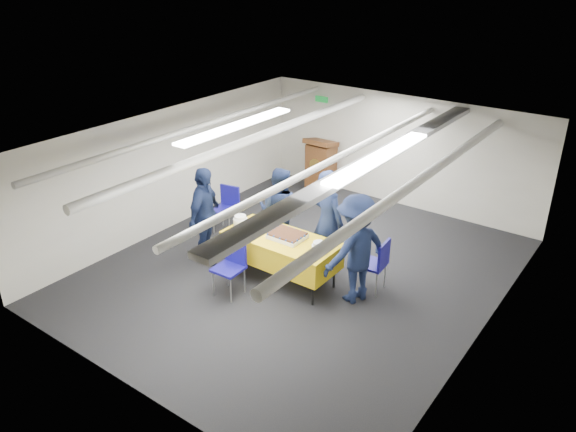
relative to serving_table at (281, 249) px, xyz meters
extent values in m
plane|color=black|center=(0.09, 0.42, -0.56)|extent=(7.00, 7.00, 0.00)
cube|color=beige|center=(0.09, 3.91, 0.59)|extent=(6.00, 0.02, 2.30)
cube|color=beige|center=(-2.90, 0.42, 0.59)|extent=(0.02, 7.00, 2.30)
cube|color=beige|center=(3.08, 0.42, 0.59)|extent=(0.02, 7.00, 2.30)
cube|color=white|center=(0.09, 0.42, 1.73)|extent=(6.00, 7.00, 0.02)
cylinder|color=silver|center=(-1.91, 0.42, 1.62)|extent=(0.10, 6.90, 0.10)
cylinder|color=silver|center=(-0.81, 0.42, 1.58)|extent=(0.14, 6.90, 0.14)
cylinder|color=silver|center=(0.69, 0.42, 1.54)|extent=(0.10, 6.90, 0.10)
cylinder|color=silver|center=(1.99, 0.42, 1.50)|extent=(0.14, 6.90, 0.14)
cube|color=gray|center=(1.29, 0.42, 1.64)|extent=(0.28, 6.90, 0.08)
cube|color=white|center=(-1.21, 0.42, 1.71)|extent=(0.25, 2.60, 0.04)
cube|color=white|center=(1.39, 0.42, 1.71)|extent=(0.25, 2.60, 0.04)
cube|color=#0C591E|center=(-1.81, 3.89, 1.39)|extent=(0.30, 0.04, 0.12)
cylinder|color=black|center=(-0.81, -0.30, -0.38)|extent=(0.04, 0.04, 0.36)
cylinder|color=black|center=(0.81, -0.30, -0.38)|extent=(0.04, 0.04, 0.36)
cylinder|color=black|center=(-0.81, 0.30, -0.38)|extent=(0.04, 0.04, 0.36)
cylinder|color=black|center=(0.81, 0.30, -0.38)|extent=(0.04, 0.04, 0.36)
cube|color=gold|center=(0.00, 0.00, -0.01)|extent=(1.84, 0.82, 0.39)
cube|color=gold|center=(0.00, 0.00, 0.20)|extent=(1.86, 0.84, 0.03)
cube|color=white|center=(0.09, 0.04, 0.24)|extent=(0.53, 0.43, 0.06)
cube|color=black|center=(0.09, 0.04, 0.29)|extent=(0.51, 0.40, 0.03)
sphere|color=navy|center=(-0.15, -0.15, 0.29)|extent=(0.04, 0.04, 0.04)
sphere|color=navy|center=(-0.15, 0.23, 0.29)|extent=(0.04, 0.04, 0.04)
sphere|color=navy|center=(-0.03, -0.15, 0.29)|extent=(0.04, 0.04, 0.04)
sphere|color=navy|center=(-0.03, 0.23, 0.29)|extent=(0.04, 0.04, 0.04)
sphere|color=navy|center=(0.09, -0.15, 0.29)|extent=(0.04, 0.04, 0.04)
sphere|color=navy|center=(0.09, 0.23, 0.29)|extent=(0.04, 0.04, 0.04)
sphere|color=navy|center=(0.21, -0.15, 0.29)|extent=(0.04, 0.04, 0.04)
sphere|color=navy|center=(0.21, 0.23, 0.29)|extent=(0.04, 0.04, 0.04)
sphere|color=navy|center=(0.32, -0.15, 0.29)|extent=(0.04, 0.04, 0.04)
sphere|color=navy|center=(0.32, 0.23, 0.29)|extent=(0.04, 0.04, 0.04)
sphere|color=navy|center=(-0.17, -0.06, 0.29)|extent=(0.04, 0.04, 0.04)
sphere|color=navy|center=(0.34, -0.06, 0.29)|extent=(0.04, 0.04, 0.04)
sphere|color=navy|center=(-0.17, 0.04, 0.29)|extent=(0.04, 0.04, 0.04)
sphere|color=navy|center=(0.34, 0.04, 0.29)|extent=(0.04, 0.04, 0.04)
sphere|color=navy|center=(-0.17, 0.14, 0.29)|extent=(0.04, 0.04, 0.04)
sphere|color=navy|center=(0.34, 0.14, 0.29)|extent=(0.04, 0.04, 0.04)
cylinder|color=white|center=(-0.79, -0.05, 0.27)|extent=(0.23, 0.23, 0.13)
cylinder|color=white|center=(-0.79, -0.05, 0.36)|extent=(0.19, 0.19, 0.05)
cylinder|color=white|center=(0.74, -0.05, 0.27)|extent=(0.22, 0.22, 0.12)
cylinder|color=white|center=(0.74, -0.05, 0.35)|extent=(0.18, 0.18, 0.05)
cube|color=brown|center=(-1.51, 3.47, -0.01)|extent=(0.55, 0.45, 1.10)
cube|color=brown|center=(-1.51, 3.44, 0.59)|extent=(0.62, 0.53, 0.21)
cylinder|color=gold|center=(-1.51, 3.24, 0.14)|extent=(0.28, 0.02, 0.28)
cylinder|color=gray|center=(-0.56, -0.99, -0.34)|extent=(0.02, 0.02, 0.43)
cylinder|color=gray|center=(-0.22, -0.98, -0.34)|extent=(0.02, 0.02, 0.43)
cylinder|color=gray|center=(-0.58, -0.65, -0.34)|extent=(0.02, 0.02, 0.43)
cylinder|color=gray|center=(-0.24, -0.64, -0.34)|extent=(0.02, 0.02, 0.43)
cube|color=navy|center=(-0.40, -0.81, -0.11)|extent=(0.44, 0.44, 0.04)
cube|color=navy|center=(-0.41, -0.62, 0.11)|extent=(0.40, 0.06, 0.40)
cylinder|color=gray|center=(1.11, 0.76, -0.34)|extent=(0.02, 0.02, 0.43)
cylinder|color=gray|center=(1.14, 0.42, -0.34)|extent=(0.02, 0.02, 0.43)
cylinder|color=gray|center=(1.45, 0.79, -0.34)|extent=(0.02, 0.02, 0.43)
cylinder|color=gray|center=(1.47, 0.45, -0.34)|extent=(0.02, 0.02, 0.43)
cube|color=navy|center=(1.29, 0.61, -0.11)|extent=(0.45, 0.45, 0.04)
cube|color=navy|center=(1.48, 0.62, 0.11)|extent=(0.07, 0.40, 0.40)
cylinder|color=gray|center=(-2.03, 0.58, -0.34)|extent=(0.02, 0.02, 0.43)
cylinder|color=gray|center=(-1.69, 0.65, -0.34)|extent=(0.02, 0.02, 0.43)
cylinder|color=gray|center=(-2.09, 0.92, -0.34)|extent=(0.02, 0.02, 0.43)
cylinder|color=gray|center=(-1.76, 0.98, -0.34)|extent=(0.02, 0.02, 0.43)
cube|color=navy|center=(-1.89, 0.78, -0.11)|extent=(0.49, 0.49, 0.04)
cube|color=navy|center=(-1.93, 0.97, 0.11)|extent=(0.40, 0.12, 0.40)
imported|color=black|center=(0.40, 0.73, 0.32)|extent=(0.72, 0.55, 1.76)
imported|color=black|center=(-0.62, 0.77, 0.22)|extent=(0.89, 0.77, 1.56)
imported|color=black|center=(-1.41, -0.24, 0.29)|extent=(0.71, 1.07, 1.69)
imported|color=black|center=(1.22, 0.23, 0.30)|extent=(0.99, 1.26, 1.71)
camera|label=1|loc=(4.69, -6.25, 4.26)|focal=35.00mm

